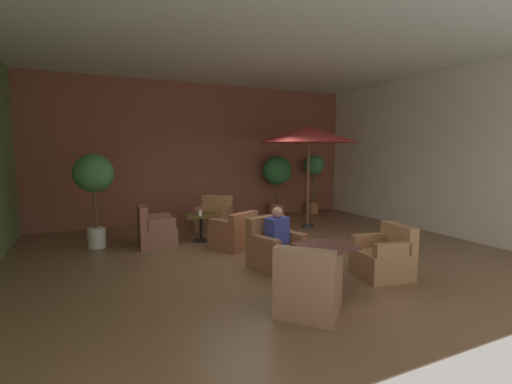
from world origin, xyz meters
name	(u,v)px	position (x,y,z in m)	size (l,w,h in m)	color
ground_plane	(265,254)	(0.00, 0.00, -0.01)	(9.54, 8.06, 0.02)	brown
wall_back_brick	(204,153)	(0.00, 3.99, 1.98)	(9.54, 0.08, 3.97)	brown
wall_right_plain	(434,153)	(4.73, 0.00, 1.98)	(0.08, 8.06, 3.97)	silver
ceiling_slab	(265,47)	(0.00, 0.00, 4.00)	(9.54, 8.06, 0.06)	silver
cafe_table_front_left	(201,220)	(-0.85, 1.55, 0.48)	(0.77, 0.77, 0.61)	black
armchair_front_left_north	(215,218)	(-0.24, 2.37, 0.33)	(1.07, 1.05, 0.91)	#966A42
armchair_front_left_east	(155,231)	(-1.87, 1.59, 0.32)	(0.79, 0.83, 0.88)	#905745
armchair_front_left_south	(234,234)	(-0.39, 0.65, 0.31)	(1.02, 1.02, 0.79)	#9C5A3D
cafe_table_front_right	(324,252)	(0.10, -1.85, 0.50)	(0.83, 0.83, 0.61)	black
armchair_front_right_north	(309,287)	(-0.67, -2.60, 0.33)	(1.09, 1.08, 0.90)	#8F6648
armchair_front_right_east	(384,258)	(1.17, -2.02, 0.32)	(0.89, 0.86, 0.86)	#9A6A44
armchair_front_right_south	(275,249)	(-0.19, -0.81, 0.32)	(0.98, 0.97, 0.88)	#945F3D
patio_umbrella_tall_red	(309,135)	(2.15, 1.74, 2.46)	(2.64, 2.64, 2.68)	#2D2D2D
potted_tree_left_corner	(314,173)	(3.51, 3.48, 1.33)	(0.64, 0.64, 1.90)	#A86840
potted_tree_mid_left	(94,179)	(-3.03, 1.92, 1.46)	(0.81, 0.81, 1.99)	silver
potted_tree_mid_right	(277,175)	(2.14, 3.45, 1.30)	(0.89, 0.89, 1.89)	#AD6642
patron_blue_shirt	(277,228)	(-0.18, -0.86, 0.70)	(0.43, 0.34, 0.66)	#363D98
iced_drink_cup	(200,213)	(-0.90, 1.44, 0.66)	(0.08, 0.08, 0.11)	white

